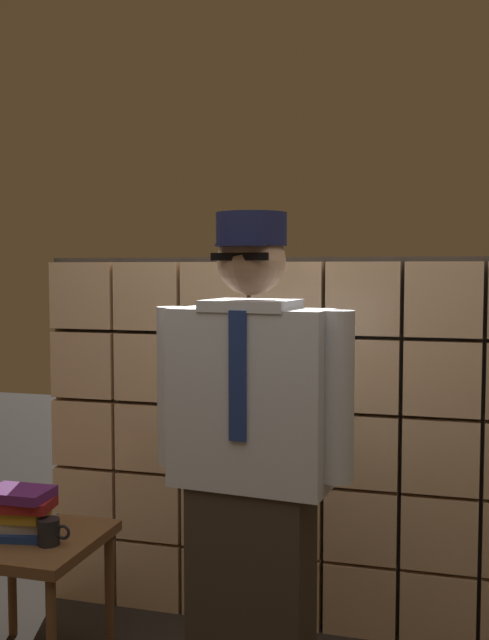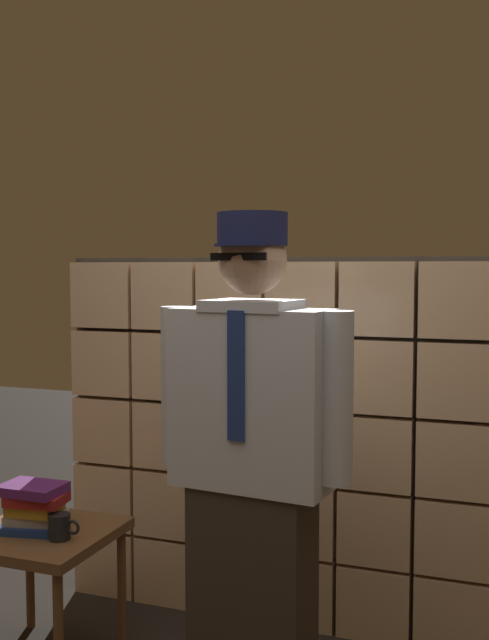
{
  "view_description": "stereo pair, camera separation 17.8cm",
  "coord_description": "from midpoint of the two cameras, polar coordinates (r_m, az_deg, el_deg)",
  "views": [
    {
      "loc": [
        0.66,
        -1.88,
        1.52
      ],
      "look_at": [
        0.03,
        0.36,
        1.36
      ],
      "focal_mm": 41.81,
      "sensor_mm": 36.0,
      "label": 1
    },
    {
      "loc": [
        0.83,
        -1.82,
        1.52
      ],
      "look_at": [
        0.03,
        0.36,
        1.36
      ],
      "focal_mm": 41.81,
      "sensor_mm": 36.0,
      "label": 2
    }
  ],
  "objects": [
    {
      "name": "book_stack",
      "position": [
        3.0,
        -14.1,
        -13.7
      ],
      "size": [
        0.26,
        0.22,
        0.18
      ],
      "color": "navy",
      "rests_on": "side_table"
    },
    {
      "name": "standing_person",
      "position": [
        2.45,
        2.71,
        -11.05
      ],
      "size": [
        0.68,
        0.31,
        1.69
      ],
      "rotation": [
        0.0,
        0.0,
        -0.1
      ],
      "color": "#382D23",
      "rests_on": "ground"
    },
    {
      "name": "side_table",
      "position": [
        3.05,
        -13.59,
        -16.62
      ],
      "size": [
        0.52,
        0.52,
        0.52
      ],
      "color": "brown",
      "rests_on": "ground"
    },
    {
      "name": "coffee_mug",
      "position": [
        2.91,
        -12.17,
        -15.24
      ],
      "size": [
        0.13,
        0.08,
        0.09
      ],
      "color": "black",
      "rests_on": "side_table"
    },
    {
      "name": "glass_block_wall",
      "position": [
        3.18,
        6.02,
        -9.61
      ],
      "size": [
        2.21,
        0.1,
        1.59
      ],
      "color": "#E0B78C",
      "rests_on": "ground"
    }
  ]
}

